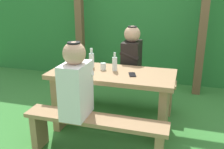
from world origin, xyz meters
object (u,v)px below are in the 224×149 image
person_black_coat (132,56)px  drinking_glass (103,66)px  bench_far (124,87)px  person_white_shirt (76,83)px  bench_near (95,129)px  bottle_right (92,59)px  picnic_table (112,90)px  bottle_left (115,63)px  cell_phone (132,75)px

person_black_coat → drinking_glass: (-0.22, -0.52, -0.02)m
person_black_coat → drinking_glass: person_black_coat is taller
bench_far → person_white_shirt: bearing=-98.8°
bench_near → bottle_right: size_ratio=6.07×
picnic_table → bottle_left: (0.01, 0.06, 0.31)m
picnic_table → bench_near: 0.61m
bottle_left → person_white_shirt: bearing=-106.8°
bench_near → cell_phone: (0.24, 0.54, 0.40)m
bench_far → bottle_right: 0.74m
person_white_shirt → bottle_right: (-0.11, 0.69, 0.04)m
picnic_table → person_black_coat: person_black_coat is taller
bench_far → cell_phone: (0.24, -0.62, 0.40)m
bench_far → cell_phone: cell_phone is taller
cell_phone → bottle_left: bearing=137.9°
person_black_coat → picnic_table: bearing=-99.6°
drinking_glass → cell_phone: bearing=-14.6°
bench_far → bottle_right: bottle_right is taller
person_white_shirt → cell_phone: (0.42, 0.54, -0.05)m
bottle_left → bench_far: bearing=91.5°
person_white_shirt → person_black_coat: bearing=76.5°
picnic_table → drinking_glass: (-0.12, 0.06, 0.26)m
bottle_left → cell_phone: 0.26m
drinking_glass → bottle_left: (0.14, 0.00, 0.05)m
bench_near → person_white_shirt: 0.49m
bottle_right → bench_near: bearing=-67.7°
picnic_table → bottle_right: size_ratio=6.07×
person_black_coat → cell_phone: person_black_coat is taller
bench_near → bench_far: same height
bottle_right → bottle_left: bearing=-10.3°
bottle_right → bench_far: bearing=58.6°
bench_far → bottle_left: bearing=-88.5°
bottle_left → bench_near: bearing=-91.3°
picnic_table → bottle_left: size_ratio=6.58×
cell_phone → person_black_coat: bearing=84.5°
bench_far → person_black_coat: (0.10, -0.00, 0.45)m
bottle_left → cell_phone: size_ratio=1.52×
bottle_left → bottle_right: bearing=169.7°
picnic_table → cell_phone: 0.33m
bottle_right → cell_phone: bottle_right is taller
person_black_coat → bottle_left: size_ratio=3.38×
person_black_coat → bottle_right: bearing=-129.5°
bench_far → person_white_shirt: (-0.18, -1.16, 0.45)m
person_white_shirt → drinking_glass: (0.06, 0.63, -0.02)m
bench_near → person_white_shirt: person_white_shirt is taller
bench_far → bottle_left: size_ratio=6.58×
cell_phone → person_white_shirt: bearing=-146.4°
person_white_shirt → drinking_glass: person_white_shirt is taller
bottle_left → drinking_glass: bearing=-178.2°
drinking_glass → bench_near: bearing=-79.2°
bench_near → drinking_glass: bearing=100.8°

